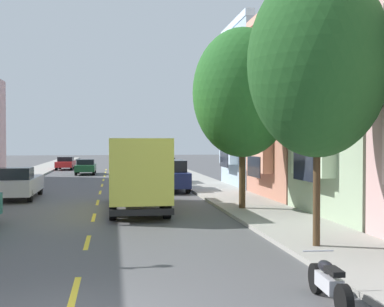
% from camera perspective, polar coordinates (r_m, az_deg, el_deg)
% --- Properties ---
extents(ground_plane, '(160.00, 160.00, 0.00)m').
position_cam_1_polar(ground_plane, '(38.28, -10.29, -3.26)').
color(ground_plane, '#4C4C4F').
extents(sidewalk_left, '(3.20, 120.00, 0.14)m').
position_cam_1_polar(sidewalk_left, '(37.12, -21.40, -3.37)').
color(sidewalk_left, '#99968E').
rests_on(sidewalk_left, ground_plane).
extents(sidewalk_right, '(3.20, 120.00, 0.14)m').
position_cam_1_polar(sidewalk_right, '(36.81, 0.78, -3.31)').
color(sidewalk_right, '#99968E').
rests_on(sidewalk_right, ground_plane).
extents(lane_centerline_dashes, '(0.14, 47.20, 0.01)m').
position_cam_1_polar(lane_centerline_dashes, '(32.80, -10.48, -4.02)').
color(lane_centerline_dashes, yellow).
rests_on(lane_centerline_dashes, ground_plane).
extents(townhouse_third_terracotta, '(14.58, 6.84, 10.15)m').
position_cam_1_polar(townhouse_third_terracotta, '(29.23, 21.39, 4.81)').
color(townhouse_third_terracotta, '#B27560').
rests_on(townhouse_third_terracotta, ground_plane).
extents(townhouse_fourth_powder_blue, '(12.94, 6.84, 11.12)m').
position_cam_1_polar(townhouse_fourth_powder_blue, '(35.15, 14.38, 5.05)').
color(townhouse_fourth_powder_blue, '#9EB7CC').
rests_on(townhouse_fourth_powder_blue, ground_plane).
extents(street_tree_nearest, '(3.89, 3.89, 7.77)m').
position_cam_1_polar(street_tree_nearest, '(14.31, 14.33, 10.19)').
color(street_tree_nearest, '#47331E').
rests_on(street_tree_nearest, sidewalk_right).
extents(street_tree_second, '(4.38, 4.38, 7.92)m').
position_cam_1_polar(street_tree_second, '(21.84, 5.87, 7.02)').
color(street_tree_second, '#47331E').
rests_on(street_tree_second, sidewalk_right).
extents(delivery_box_truck, '(2.46, 8.08, 3.19)m').
position_cam_1_polar(delivery_box_truck, '(22.06, -6.47, -1.80)').
color(delivery_box_truck, '#D8D84C').
rests_on(delivery_box_truck, ground_plane).
extents(parked_hatchback_white, '(1.86, 4.05, 1.50)m').
position_cam_1_polar(parked_hatchback_white, '(52.14, -5.13, -1.20)').
color(parked_hatchback_white, silver).
rests_on(parked_hatchback_white, ground_plane).
extents(parked_pickup_silver, '(2.03, 5.31, 1.73)m').
position_cam_1_polar(parked_pickup_silver, '(27.95, -19.57, -3.30)').
color(parked_pickup_silver, '#B2B5BA').
rests_on(parked_pickup_silver, ground_plane).
extents(parked_suv_orange, '(2.01, 4.82, 1.93)m').
position_cam_1_polar(parked_suv_orange, '(36.08, -3.64, -1.95)').
color(parked_suv_orange, orange).
rests_on(parked_suv_orange, ground_plane).
extents(parked_suv_navy, '(1.96, 4.80, 1.93)m').
position_cam_1_polar(parked_suv_navy, '(30.62, -2.53, -2.53)').
color(parked_suv_navy, navy).
rests_on(parked_suv_navy, ground_plane).
extents(parked_sedan_red, '(1.89, 4.53, 1.43)m').
position_cam_1_polar(parked_sedan_red, '(56.21, -14.44, -1.07)').
color(parked_sedan_red, '#AD1E1E').
rests_on(parked_sedan_red, ground_plane).
extents(moving_forest_sedan, '(1.80, 4.50, 1.43)m').
position_cam_1_polar(moving_forest_sedan, '(47.68, -12.23, -1.47)').
color(moving_forest_sedan, '#194C28').
rests_on(moving_forest_sedan, ground_plane).
extents(parked_motorcycle, '(0.62, 2.05, 0.90)m').
position_cam_1_polar(parked_motorcycle, '(9.82, 15.57, -14.26)').
color(parked_motorcycle, black).
rests_on(parked_motorcycle, ground_plane).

